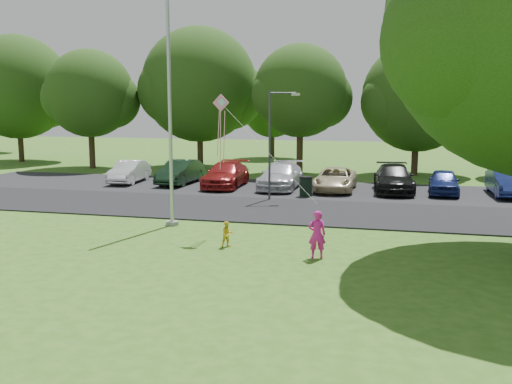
% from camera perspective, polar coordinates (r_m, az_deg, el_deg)
% --- Properties ---
extents(ground, '(120.00, 120.00, 0.00)m').
position_cam_1_polar(ground, '(16.87, -3.83, -7.36)').
color(ground, '#326119').
rests_on(ground, ground).
extents(park_road, '(60.00, 6.00, 0.06)m').
position_cam_1_polar(park_road, '(25.35, 2.48, -1.84)').
color(park_road, black).
rests_on(park_road, ground).
extents(parking_strip, '(42.00, 7.00, 0.06)m').
position_cam_1_polar(parking_strip, '(31.66, 4.88, 0.24)').
color(parking_strip, black).
rests_on(parking_strip, ground).
extents(flagpole, '(0.50, 0.50, 10.00)m').
position_cam_1_polar(flagpole, '(22.13, -8.60, 7.31)').
color(flagpole, '#B7BABF').
rests_on(flagpole, ground).
extents(street_lamp, '(1.46, 0.61, 5.37)m').
position_cam_1_polar(street_lamp, '(27.82, 1.81, 5.73)').
color(street_lamp, '#3F3F44').
rests_on(street_lamp, ground).
extents(trash_can, '(0.68, 0.68, 1.07)m').
position_cam_1_polar(trash_can, '(29.07, 5.01, 0.51)').
color(trash_can, black).
rests_on(trash_can, ground).
extents(tree_row, '(64.35, 11.94, 10.88)m').
position_cam_1_polar(tree_row, '(39.80, 9.37, 10.08)').
color(tree_row, '#332316').
rests_on(tree_row, ground).
extents(horizon_trees, '(77.46, 7.20, 7.02)m').
position_cam_1_polar(horizon_trees, '(49.29, 13.21, 8.04)').
color(horizon_trees, '#332316').
rests_on(horizon_trees, ground).
extents(parked_cars, '(22.77, 5.42, 1.44)m').
position_cam_1_polar(parked_cars, '(31.54, 5.28, 1.53)').
color(parked_cars, silver).
rests_on(parked_cars, ground).
extents(woman, '(0.61, 0.48, 1.49)m').
position_cam_1_polar(woman, '(17.57, 6.12, -4.24)').
color(woman, '#E11E96').
rests_on(woman, ground).
extents(child_yellow, '(0.53, 0.51, 0.86)m').
position_cam_1_polar(child_yellow, '(18.91, -2.89, -4.24)').
color(child_yellow, yellow).
rests_on(child_yellow, ground).
extents(kite, '(4.07, 2.47, 3.36)m').
position_cam_1_polar(kite, '(20.07, -3.37, 7.53)').
color(kite, pink).
rests_on(kite, ground).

